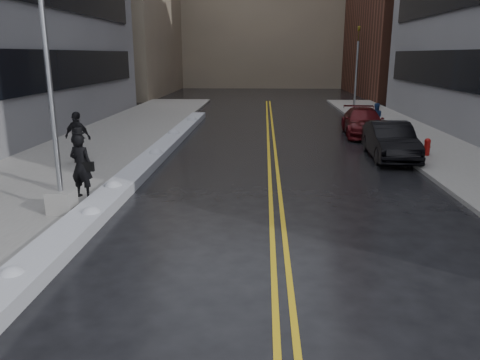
# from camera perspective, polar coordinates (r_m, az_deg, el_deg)

# --- Properties ---
(ground) EXTENTS (160.00, 160.00, 0.00)m
(ground) POSITION_cam_1_polar(r_m,az_deg,el_deg) (10.84, -8.62, -8.35)
(ground) COLOR black
(ground) RESTS_ON ground
(sidewalk_west) EXTENTS (5.50, 50.00, 0.15)m
(sidewalk_west) POSITION_cam_1_polar(r_m,az_deg,el_deg) (21.65, -18.45, 3.10)
(sidewalk_west) COLOR gray
(sidewalk_west) RESTS_ON ground
(sidewalk_east) EXTENTS (4.00, 50.00, 0.15)m
(sidewalk_east) POSITION_cam_1_polar(r_m,az_deg,el_deg) (21.67, 24.24, 2.55)
(sidewalk_east) COLOR gray
(sidewalk_east) RESTS_ON ground
(lane_line_left) EXTENTS (0.12, 50.00, 0.01)m
(lane_line_left) POSITION_cam_1_polar(r_m,az_deg,el_deg) (20.19, 3.54, 2.82)
(lane_line_left) COLOR gold
(lane_line_left) RESTS_ON ground
(lane_line_right) EXTENTS (0.12, 50.00, 0.01)m
(lane_line_right) POSITION_cam_1_polar(r_m,az_deg,el_deg) (20.20, 4.40, 2.81)
(lane_line_right) COLOR gold
(lane_line_right) RESTS_ON ground
(snow_ridge) EXTENTS (0.90, 30.00, 0.34)m
(snow_ridge) POSITION_cam_1_polar(r_m,az_deg,el_deg) (18.76, -11.22, 2.14)
(snow_ridge) COLOR #B8BAC1
(snow_ridge) RESTS_ON ground
(building_west_far) EXTENTS (14.00, 22.00, 18.00)m
(building_west_far) POSITION_cam_1_polar(r_m,az_deg,el_deg) (56.74, -16.10, 19.29)
(building_west_far) COLOR gray
(building_west_far) RESTS_ON ground
(building_far) EXTENTS (36.00, 16.00, 22.00)m
(building_far) POSITION_cam_1_polar(r_m,az_deg,el_deg) (70.06, 3.00, 20.55)
(building_far) COLOR gray
(building_far) RESTS_ON ground
(lamppost) EXTENTS (0.65, 0.65, 7.62)m
(lamppost) POSITION_cam_1_polar(r_m,az_deg,el_deg) (13.04, -21.75, 6.32)
(lamppost) COLOR gray
(lamppost) RESTS_ON sidewalk_west
(fire_hydrant) EXTENTS (0.26, 0.26, 0.73)m
(fire_hydrant) POSITION_cam_1_polar(r_m,az_deg,el_deg) (21.23, 21.86, 3.87)
(fire_hydrant) COLOR maroon
(fire_hydrant) RESTS_ON sidewalk_east
(traffic_signal) EXTENTS (0.16, 0.20, 6.00)m
(traffic_signal) POSITION_cam_1_polar(r_m,az_deg,el_deg) (34.35, 14.01, 13.18)
(traffic_signal) COLOR gray
(traffic_signal) RESTS_ON sidewalk_east
(pedestrian_fedora) EXTENTS (0.78, 0.60, 1.92)m
(pedestrian_fedora) POSITION_cam_1_polar(r_m,az_deg,el_deg) (14.52, -18.78, 1.65)
(pedestrian_fedora) COLOR black
(pedestrian_fedora) RESTS_ON sidewalk_west
(pedestrian_d) EXTENTS (1.27, 0.84, 2.01)m
(pedestrian_d) POSITION_cam_1_polar(r_m,az_deg,el_deg) (19.30, -19.14, 4.93)
(pedestrian_d) COLOR black
(pedestrian_d) RESTS_ON sidewalk_west
(pedestrian_east) EXTENTS (0.82, 0.66, 1.58)m
(pedestrian_east) POSITION_cam_1_polar(r_m,az_deg,el_deg) (26.76, 16.18, 7.32)
(pedestrian_east) COLOR navy
(pedestrian_east) RESTS_ON sidewalk_east
(car_black) EXTENTS (1.76, 4.70, 1.53)m
(car_black) POSITION_cam_1_polar(r_m,az_deg,el_deg) (20.69, 17.83, 4.58)
(car_black) COLOR black
(car_black) RESTS_ON ground
(car_maroon) EXTENTS (2.37, 5.11, 1.45)m
(car_maroon) POSITION_cam_1_polar(r_m,az_deg,el_deg) (26.41, 14.78, 6.84)
(car_maroon) COLOR #490B0F
(car_maroon) RESTS_ON ground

